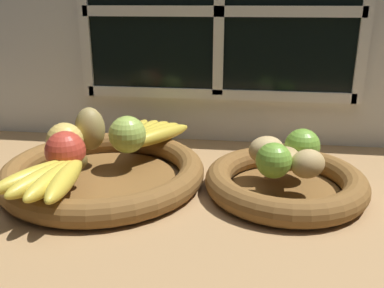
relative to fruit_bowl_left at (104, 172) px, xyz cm
name	(u,v)px	position (x,y,z in cm)	size (l,w,h in cm)	color
ground_plane	(204,196)	(19.42, -0.08, -3.67)	(140.00, 90.00, 3.00)	#9E774C
back_wall	(220,25)	(19.42, 29.69, 25.72)	(140.00, 4.60, 55.00)	silver
fruit_bowl_left	(104,172)	(0.00, 0.00, 0.00)	(38.54, 38.54, 4.70)	brown
fruit_bowl_right	(285,182)	(34.11, 0.00, 0.01)	(29.07, 29.07, 4.70)	brown
apple_golden_left	(66,140)	(-7.27, 0.31, 6.02)	(6.97, 6.97, 6.97)	#DBB756
apple_red_front	(65,151)	(-4.73, -5.52, 6.10)	(7.13, 7.13, 7.13)	#B73828
apple_green_back	(127,135)	(3.56, 4.71, 6.23)	(7.40, 7.40, 7.40)	#99B74C
pear_brown	(90,129)	(-4.23, 5.23, 6.92)	(5.89, 5.83, 8.77)	olive
banana_bunch_front	(52,177)	(-4.11, -12.53, 4.20)	(13.09, 17.84, 3.33)	gold
banana_bunch_back	(148,134)	(5.77, 12.23, 4.07)	(13.09, 18.96, 3.06)	gold
potato_large	(287,159)	(34.11, 0.00, 4.60)	(6.16, 4.83, 4.14)	#A38451
potato_oblong	(266,150)	(30.54, 2.77, 5.09)	(6.75, 5.26, 5.12)	tan
potato_small	(308,164)	(37.27, -3.17, 5.05)	(6.07, 4.80, 5.03)	tan
potato_back	(296,151)	(36.09, 4.36, 4.60)	(6.68, 5.70, 4.13)	#A38451
lime_near	(274,160)	(31.55, -3.84, 5.60)	(6.13, 6.13, 6.13)	#6B9E33
lime_far	(302,146)	(37.09, 3.84, 5.77)	(6.48, 6.48, 6.48)	#6B9E33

